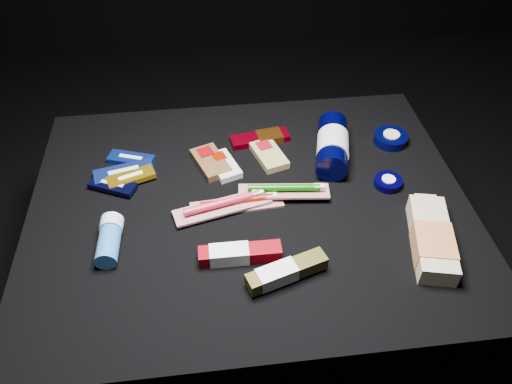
{
  "coord_description": "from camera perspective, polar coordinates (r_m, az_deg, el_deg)",
  "views": [
    {
      "loc": [
        -0.08,
        -0.79,
        1.19
      ],
      "look_at": [
        0.01,
        0.01,
        0.42
      ],
      "focal_mm": 35.0,
      "sensor_mm": 36.0,
      "label": 1
    }
  ],
  "objects": [
    {
      "name": "deodorant_stick",
      "position": [
        1.06,
        -16.41,
        -5.23
      ],
      "size": [
        0.05,
        0.12,
        0.05
      ],
      "rotation": [
        0.0,
        0.0,
        -0.04
      ],
      "color": "#2E64AE",
      "rests_on": "cloth_table"
    },
    {
      "name": "lotion_bottle",
      "position": [
        1.23,
        8.73,
        5.3
      ],
      "size": [
        0.12,
        0.24,
        0.08
      ],
      "rotation": [
        0.0,
        0.0,
        -0.24
      ],
      "color": "black",
      "rests_on": "cloth_table"
    },
    {
      "name": "luna_bar_2",
      "position": [
        1.19,
        -16.06,
        0.71
      ],
      "size": [
        0.11,
        0.08,
        0.01
      ],
      "rotation": [
        0.0,
        0.0,
        -0.44
      ],
      "color": "black",
      "rests_on": "cloth_table"
    },
    {
      "name": "cloth_table",
      "position": [
        1.27,
        -0.62,
        -7.58
      ],
      "size": [
        0.98,
        0.78,
        0.4
      ],
      "primitive_type": "cube",
      "color": "black",
      "rests_on": "ground"
    },
    {
      "name": "cream_tin_lower",
      "position": [
        1.19,
        14.85,
        1.1
      ],
      "size": [
        0.06,
        0.06,
        0.02
      ],
      "rotation": [
        0.0,
        0.0,
        -0.11
      ],
      "color": "black",
      "rests_on": "cloth_table"
    },
    {
      "name": "toothbrush_pack_2",
      "position": [
        1.12,
        3.36,
        0.25
      ],
      "size": [
        0.21,
        0.07,
        0.02
      ],
      "rotation": [
        0.0,
        0.0,
        -0.11
      ],
      "color": "#A89F9C",
      "rests_on": "cloth_table"
    },
    {
      "name": "luna_bar_3",
      "position": [
        1.19,
        -14.1,
        1.62
      ],
      "size": [
        0.12,
        0.08,
        0.01
      ],
      "rotation": [
        0.0,
        0.0,
        0.34
      ],
      "color": "#B49013",
      "rests_on": "cloth_table"
    },
    {
      "name": "toothbrush_pack_0",
      "position": [
        1.11,
        -2.06,
        -1.27
      ],
      "size": [
        0.21,
        0.06,
        0.02
      ],
      "rotation": [
        0.0,
        0.0,
        0.07
      ],
      "color": "#B0ABA5",
      "rests_on": "cloth_table"
    },
    {
      "name": "clif_bar_1",
      "position": [
        1.2,
        -3.8,
        3.15
      ],
      "size": [
        0.09,
        0.12,
        0.02
      ],
      "rotation": [
        0.0,
        0.0,
        0.33
      ],
      "color": "silver",
      "rests_on": "cloth_table"
    },
    {
      "name": "bodywash_bottle",
      "position": [
        1.07,
        19.45,
        -5.17
      ],
      "size": [
        0.12,
        0.23,
        0.05
      ],
      "rotation": [
        0.0,
        0.0,
        -0.23
      ],
      "color": "#BFAE88",
      "rests_on": "cloth_table"
    },
    {
      "name": "luna_bar_0",
      "position": [
        1.26,
        -14.09,
        3.67
      ],
      "size": [
        0.12,
        0.08,
        0.01
      ],
      "rotation": [
        0.0,
        0.0,
        -0.34
      ],
      "color": "#1433A1",
      "rests_on": "cloth_table"
    },
    {
      "name": "toothbrush_pack_1",
      "position": [
        1.09,
        -3.71,
        -1.46
      ],
      "size": [
        0.22,
        0.1,
        0.02
      ],
      "rotation": [
        0.0,
        0.0,
        0.24
      ],
      "color": "#BEB6B2",
      "rests_on": "cloth_table"
    },
    {
      "name": "ground",
      "position": [
        1.43,
        -0.56,
        -12.61
      ],
      "size": [
        3.0,
        3.0,
        0.0
      ],
      "primitive_type": "plane",
      "color": "black",
      "rests_on": "ground"
    },
    {
      "name": "power_bar",
      "position": [
        1.28,
        0.82,
        6.21
      ],
      "size": [
        0.15,
        0.07,
        0.02
      ],
      "rotation": [
        0.0,
        0.0,
        0.15
      ],
      "color": "maroon",
      "rests_on": "cloth_table"
    },
    {
      "name": "toothpaste_carton_red",
      "position": [
        1.0,
        -2.26,
        -7.11
      ],
      "size": [
        0.17,
        0.04,
        0.03
      ],
      "rotation": [
        0.0,
        0.0,
        -0.01
      ],
      "color": "#710007",
      "rests_on": "cloth_table"
    },
    {
      "name": "clif_bar_0",
      "position": [
        1.22,
        -5.28,
        3.55
      ],
      "size": [
        0.1,
        0.13,
        0.02
      ],
      "rotation": [
        0.0,
        0.0,
        0.36
      ],
      "color": "brown",
      "rests_on": "cloth_table"
    },
    {
      "name": "cream_tin_upper",
      "position": [
        1.32,
        15.14,
        5.95
      ],
      "size": [
        0.09,
        0.09,
        0.03
      ],
      "rotation": [
        0.0,
        0.0,
        -0.34
      ],
      "color": "black",
      "rests_on": "cloth_table"
    },
    {
      "name": "toothpaste_carton_green",
      "position": [
        0.96,
        3.14,
        -9.18
      ],
      "size": [
        0.17,
        0.08,
        0.03
      ],
      "rotation": [
        0.0,
        0.0,
        0.31
      ],
      "color": "#403611",
      "rests_on": "cloth_table"
    },
    {
      "name": "clif_bar_2",
      "position": [
        1.23,
        1.4,
        4.36
      ],
      "size": [
        0.09,
        0.12,
        0.02
      ],
      "rotation": [
        0.0,
        0.0,
        0.3
      ],
      "color": "#A18C50",
      "rests_on": "cloth_table"
    },
    {
      "name": "luna_bar_1",
      "position": [
        1.22,
        -14.85,
        2.11
      ],
      "size": [
        0.15,
        0.08,
        0.02
      ],
      "rotation": [
        0.0,
        0.0,
        0.23
      ],
      "color": "#1F37A5",
      "rests_on": "cloth_table"
    }
  ]
}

